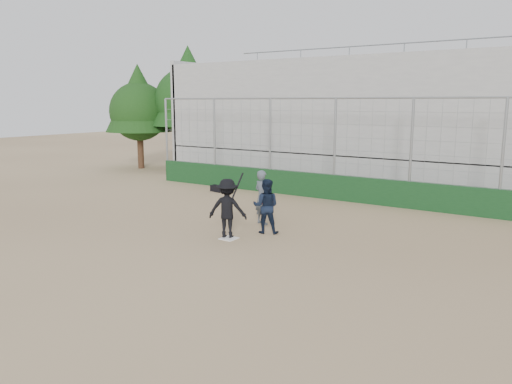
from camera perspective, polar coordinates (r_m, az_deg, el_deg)
The scene contains 10 objects.
ground at distance 14.33m, azimuth -3.11°, elevation -5.36°, with size 90.00×90.00×0.00m, color olive.
home_plate at distance 14.33m, azimuth -3.11°, elevation -5.32°, with size 0.44×0.44×0.02m, color white.
backstop at distance 20.06m, azimuth 8.89°, elevation 1.84°, with size 18.10×0.25×4.04m.
bleachers at distance 24.46m, azimuth 13.94°, elevation 7.79°, with size 20.25×6.70×6.98m.
tree_left at distance 29.29m, azimuth -7.71°, elevation 11.22°, with size 4.48×4.48×7.00m.
tree_right at distance 29.93m, azimuth -13.26°, elevation 9.82°, with size 3.84×3.84×6.00m.
batter_at_plate at distance 14.28m, azimuth -3.27°, elevation -1.88°, with size 1.27×1.02×1.87m.
catcher_crouched at distance 14.78m, azimuth 1.14°, elevation -2.66°, with size 0.97×0.87×1.11m.
umpire at distance 15.85m, azimuth 0.70°, elevation -0.91°, with size 0.64×0.42×1.57m, color #4B545F.
equipment_bag at distance 21.75m, azimuth -4.47°, elevation 0.40°, with size 0.68×0.39×0.31m.
Camera 1 is at (8.27, -11.05, 3.86)m, focal length 35.00 mm.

